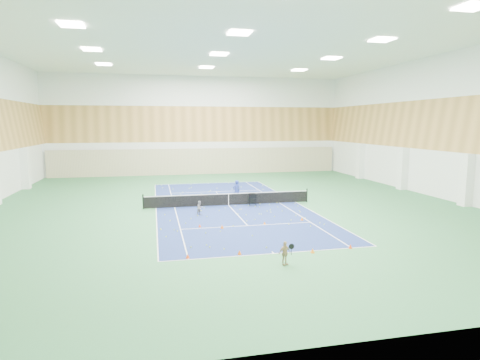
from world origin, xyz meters
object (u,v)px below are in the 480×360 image
coach (236,191)px  ball_cart (253,200)px  tennis_net (229,198)px  child_court (200,208)px  child_apron (285,253)px

coach → ball_cart: size_ratio=1.83×
coach → ball_cart: (0.88, -1.85, -0.40)m
tennis_net → coach: (0.88, 1.25, 0.33)m
tennis_net → ball_cart: tennis_net is taller
child_court → ball_cart: bearing=-7.6°
child_apron → ball_cart: 12.98m
child_court → ball_cart: (4.31, 2.26, -0.02)m
child_apron → ball_cart: (1.75, 12.86, -0.06)m
child_apron → ball_cart: child_apron is taller
coach → child_court: coach is taller
tennis_net → coach: 1.56m
tennis_net → child_apron: bearing=-89.9°
coach → child_court: bearing=33.4°
tennis_net → child_apron: (0.01, -13.46, -0.01)m
child_court → child_apron: child_apron is taller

